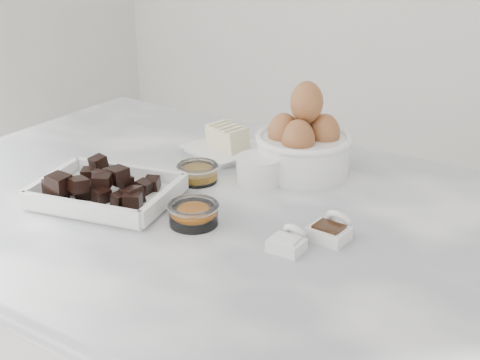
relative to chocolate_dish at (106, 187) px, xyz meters
name	(u,v)px	position (x,y,z in m)	size (l,w,h in m)	color
marble_slab	(221,215)	(0.17, 0.09, -0.04)	(1.20, 0.80, 0.04)	silver
chocolate_dish	(106,187)	(0.00, 0.00, 0.00)	(0.27, 0.23, 0.06)	white
butter_plate	(225,143)	(0.04, 0.30, 0.00)	(0.17, 0.17, 0.06)	white
sugar_ramekin	(259,168)	(0.17, 0.21, 0.00)	(0.08, 0.08, 0.05)	white
egg_bowl	(304,143)	(0.22, 0.30, 0.03)	(0.18, 0.18, 0.18)	white
honey_bowl	(198,172)	(0.08, 0.16, -0.01)	(0.08, 0.08, 0.03)	white
zest_bowl	(194,213)	(0.18, 0.01, -0.01)	(0.08, 0.08, 0.04)	white
vanilla_spoon	(331,230)	(0.38, 0.09, -0.01)	(0.06, 0.07, 0.04)	white
salt_spoon	(288,241)	(0.35, 0.02, -0.01)	(0.05, 0.06, 0.04)	white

